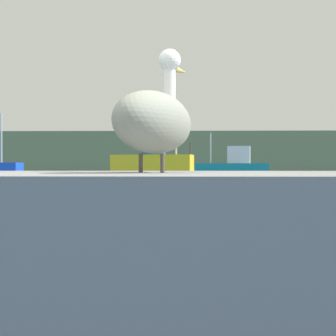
{
  "coord_description": "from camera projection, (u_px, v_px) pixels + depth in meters",
  "views": [
    {
      "loc": [
        0.48,
        -3.17,
        0.88
      ],
      "look_at": [
        -0.12,
        20.3,
        0.73
      ],
      "focal_mm": 52.16,
      "sensor_mm": 36.0,
      "label": 1
    }
  ],
  "objects": [
    {
      "name": "ground_plane",
      "position": [
        106.0,
        299.0,
        3.18
      ],
      "size": [
        260.0,
        260.0,
        0.0
      ],
      "primitive_type": "plane",
      "color": "#194C93"
    },
    {
      "name": "hillside_backdrop",
      "position": [
        177.0,
        152.0,
        73.25
      ],
      "size": [
        140.0,
        13.86,
        5.53
      ],
      "primitive_type": "cube",
      "color": "#6B7A51",
      "rests_on": "ground"
    },
    {
      "name": "pier_dock",
      "position": [
        154.0,
        232.0,
        3.39
      ],
      "size": [
        3.23,
        2.24,
        0.83
      ],
      "primitive_type": "cube",
      "color": "gray",
      "rests_on": "ground"
    },
    {
      "name": "pelican",
      "position": [
        155.0,
        120.0,
        3.41
      ],
      "size": [
        0.73,
        1.35,
        0.94
      ],
      "rotation": [
        0.0,
        0.0,
        1.28
      ],
      "color": "gray",
      "rests_on": "pier_dock"
    },
    {
      "name": "fishing_boat_yellow",
      "position": [
        153.0,
        164.0,
        29.22
      ],
      "size": [
        5.01,
        2.42,
        5.08
      ],
      "rotation": [
        0.0,
        0.0,
        -0.19
      ],
      "color": "yellow",
      "rests_on": "ground"
    },
    {
      "name": "fishing_boat_teal",
      "position": [
        234.0,
        165.0,
        44.09
      ],
      "size": [
        6.78,
        3.0,
        3.8
      ],
      "rotation": [
        0.0,
        0.0,
        2.97
      ],
      "color": "teal",
      "rests_on": "ground"
    },
    {
      "name": "mooring_buoy",
      "position": [
        17.0,
        190.0,
        11.86
      ],
      "size": [
        0.53,
        0.53,
        0.53
      ],
      "primitive_type": "sphere",
      "color": "#E54C19",
      "rests_on": "ground"
    }
  ]
}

